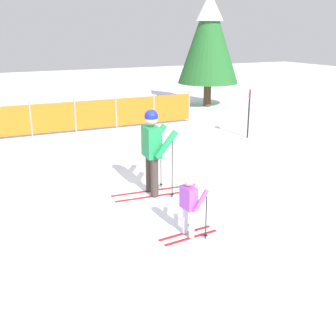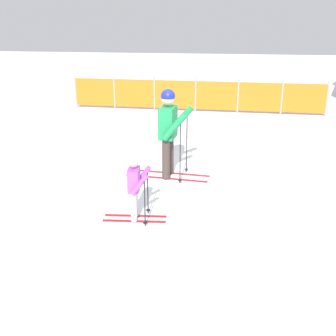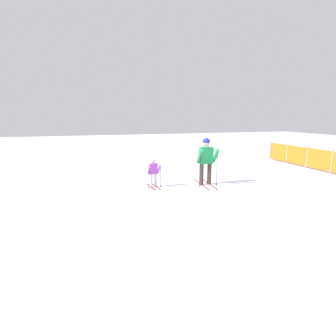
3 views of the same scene
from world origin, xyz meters
name	(u,v)px [view 2 (image 2 of 3)]	position (x,y,z in m)	size (l,w,h in m)	color
ground_plane	(173,174)	(0.00, 0.00, 0.00)	(60.00, 60.00, 0.00)	white
skier_adult	(169,126)	(-0.08, -0.13, 1.08)	(1.74, 0.80, 1.82)	maroon
skier_child	(135,183)	(-0.34, -2.16, 0.64)	(1.05, 0.53, 1.10)	maroon
safety_fence	(196,95)	(-0.06, 6.25, 0.57)	(8.78, 0.28, 1.15)	gray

